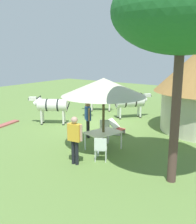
{
  "coord_description": "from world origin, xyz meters",
  "views": [
    {
      "loc": [
        11.3,
        8.2,
        3.88
      ],
      "look_at": [
        1.0,
        0.85,
        1.0
      ],
      "focal_mm": 42.89,
      "sensor_mm": 36.0,
      "label": 1
    }
  ],
  "objects": [
    {
      "name": "patio_dining_table",
      "position": [
        2.86,
        2.44,
        0.66
      ],
      "size": [
        1.53,
        1.27,
        0.74
      ],
      "rotation": [
        0.0,
        0.0,
        -0.27
      ],
      "color": "silver",
      "rests_on": "ground_plane"
    },
    {
      "name": "standing_watcher",
      "position": [
        -1.05,
        -1.37,
        1.06
      ],
      "size": [
        0.43,
        0.56,
        1.77
      ],
      "rotation": [
        0.0,
        0.0,
        -1.04
      ],
      "color": "black",
      "rests_on": "ground_plane"
    },
    {
      "name": "shade_umbrella",
      "position": [
        2.86,
        2.44,
        2.54
      ],
      "size": [
        3.28,
        3.28,
        2.89
      ],
      "color": "#4F4225",
      "rests_on": "ground_plane"
    },
    {
      "name": "zebra_by_umbrella",
      "position": [
        -2.94,
        -1.81,
        1.03
      ],
      "size": [
        1.4,
        1.95,
        1.57
      ],
      "rotation": [
        0.0,
        0.0,
        3.69
      ],
      "color": "silver",
      "rests_on": "ground_plane"
    },
    {
      "name": "ground_plane",
      "position": [
        0.0,
        0.0,
        0.0
      ],
      "size": [
        36.0,
        36.0,
        0.0
      ],
      "primitive_type": "plane",
      "color": "olive"
    },
    {
      "name": "acacia_tree_left_background",
      "position": [
        3.88,
        5.66,
        4.89
      ],
      "size": [
        3.84,
        3.84,
        6.07
      ],
      "color": "#4F3732",
      "rests_on": "ground_plane"
    },
    {
      "name": "zebra_toward_hut",
      "position": [
        1.27,
        -2.03,
        1.03
      ],
      "size": [
        1.43,
        1.97,
        1.57
      ],
      "rotation": [
        0.0,
        0.0,
        3.7
      ],
      "color": "silver",
      "rests_on": "ground_plane"
    },
    {
      "name": "zebra_nearest_camera",
      "position": [
        -2.42,
        0.78,
        0.96
      ],
      "size": [
        1.92,
        1.69,
        1.5
      ],
      "rotation": [
        0.0,
        0.0,
        0.87
      ],
      "color": "silver",
      "rests_on": "ground_plane"
    },
    {
      "name": "patio_chair_west_end",
      "position": [
        3.9,
        3.04,
        0.52
      ],
      "size": [
        0.58,
        0.59,
        0.9
      ],
      "rotation": [
        0.0,
        0.0,
        -4.19
      ],
      "color": "white",
      "rests_on": "ground_plane"
    },
    {
      "name": "striped_lounge_chair",
      "position": [
        0.69,
        1.71,
        0.26
      ],
      "size": [
        0.56,
        0.8,
        0.66
      ],
      "rotation": [
        0.0,
        0.0,
        0.01
      ],
      "color": "#C54C41",
      "rests_on": "ground_plane"
    },
    {
      "name": "guest_beside_umbrella",
      "position": [
        4.62,
        2.45,
        1.03
      ],
      "size": [
        0.27,
        0.61,
        1.72
      ],
      "rotation": [
        0.0,
        0.0,
        4.84
      ],
      "color": "black",
      "rests_on": "ground_plane"
    },
    {
      "name": "patio_chair_near_hut",
      "position": [
        1.84,
        1.81,
        0.52
      ],
      "size": [
        0.59,
        0.6,
        0.9
      ],
      "rotation": [
        0.0,
        0.0,
        -1.02
      ],
      "color": "silver",
      "rests_on": "ground_plane"
    },
    {
      "name": "guest_behind_table",
      "position": [
        1.97,
        0.98,
        1.0
      ],
      "size": [
        0.45,
        0.48,
        1.66
      ],
      "rotation": [
        0.0,
        0.0,
        4.01
      ],
      "color": "black",
      "rests_on": "ground_plane"
    }
  ]
}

